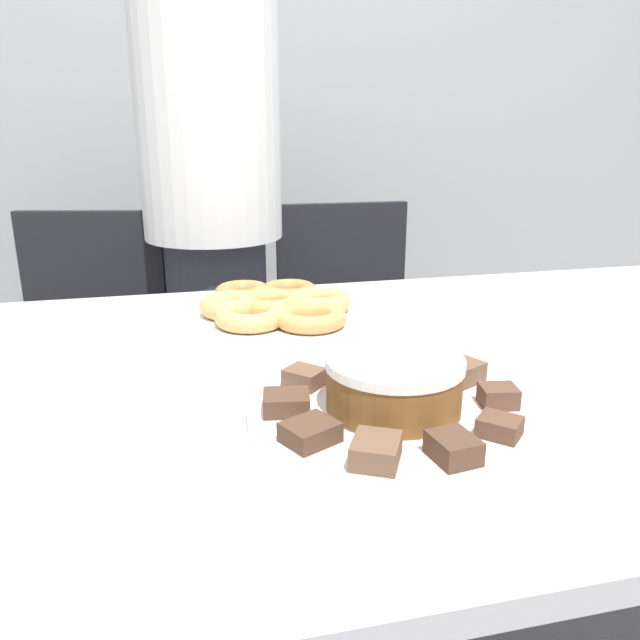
{
  "coord_description": "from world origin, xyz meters",
  "views": [
    {
      "loc": [
        -0.24,
        -0.83,
        1.09
      ],
      "look_at": [
        -0.03,
        0.05,
        0.8
      ],
      "focal_mm": 35.0,
      "sensor_mm": 36.0,
      "label": 1
    }
  ],
  "objects_px": {
    "office_chair_left": "(87,390)",
    "plate_cake": "(393,412)",
    "frosted_cake": "(394,383)",
    "person_standing": "(213,214)",
    "plate_donuts": "(271,315)",
    "office_chair_right": "(352,366)"
  },
  "relations": [
    {
      "from": "office_chair_left",
      "to": "person_standing",
      "type": "bearing_deg",
      "value": 22.58
    },
    {
      "from": "person_standing",
      "to": "plate_donuts",
      "type": "xyz_separation_m",
      "value": [
        0.06,
        -0.62,
        -0.1
      ]
    },
    {
      "from": "plate_donuts",
      "to": "office_chair_left",
      "type": "bearing_deg",
      "value": 127.35
    },
    {
      "from": "person_standing",
      "to": "plate_donuts",
      "type": "height_order",
      "value": "person_standing"
    },
    {
      "from": "office_chair_left",
      "to": "plate_cake",
      "type": "height_order",
      "value": "office_chair_left"
    },
    {
      "from": "plate_cake",
      "to": "frosted_cake",
      "type": "bearing_deg",
      "value": 0.0
    },
    {
      "from": "office_chair_right",
      "to": "plate_cake",
      "type": "height_order",
      "value": "office_chair_right"
    },
    {
      "from": "frosted_cake",
      "to": "office_chair_left",
      "type": "bearing_deg",
      "value": 116.99
    },
    {
      "from": "plate_cake",
      "to": "plate_donuts",
      "type": "height_order",
      "value": "same"
    },
    {
      "from": "office_chair_right",
      "to": "frosted_cake",
      "type": "distance_m",
      "value": 1.09
    },
    {
      "from": "person_standing",
      "to": "office_chair_left",
      "type": "bearing_deg",
      "value": -170.04
    },
    {
      "from": "plate_donuts",
      "to": "frosted_cake",
      "type": "bearing_deg",
      "value": -79.39
    },
    {
      "from": "plate_donuts",
      "to": "person_standing",
      "type": "bearing_deg",
      "value": 95.34
    },
    {
      "from": "person_standing",
      "to": "frosted_cake",
      "type": "bearing_deg",
      "value": -82.46
    },
    {
      "from": "office_chair_left",
      "to": "plate_donuts",
      "type": "bearing_deg",
      "value": -40.04
    },
    {
      "from": "office_chair_left",
      "to": "office_chair_right",
      "type": "distance_m",
      "value": 0.74
    },
    {
      "from": "office_chair_left",
      "to": "plate_cake",
      "type": "distance_m",
      "value": 1.16
    },
    {
      "from": "office_chair_right",
      "to": "plate_cake",
      "type": "relative_size",
      "value": 2.39
    },
    {
      "from": "plate_cake",
      "to": "plate_donuts",
      "type": "bearing_deg",
      "value": 100.61
    },
    {
      "from": "plate_cake",
      "to": "frosted_cake",
      "type": "xyz_separation_m",
      "value": [
        0.0,
        0.0,
        0.04
      ]
    },
    {
      "from": "office_chair_left",
      "to": "frosted_cake",
      "type": "relative_size",
      "value": 5.13
    },
    {
      "from": "office_chair_right",
      "to": "frosted_cake",
      "type": "relative_size",
      "value": 5.13
    }
  ]
}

